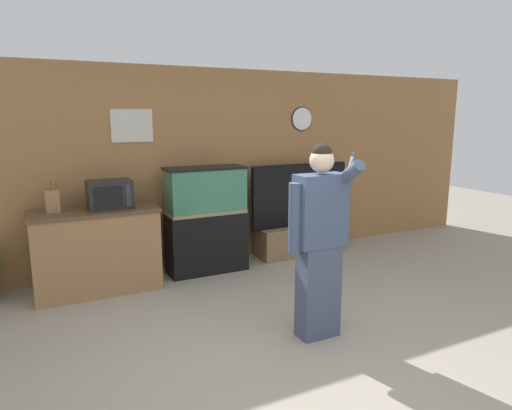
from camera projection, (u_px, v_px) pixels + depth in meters
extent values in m
plane|color=gray|center=(307.00, 372.00, 3.60)|extent=(18.00, 18.00, 0.00)
cube|color=olive|center=(183.00, 169.00, 5.99)|extent=(10.00, 0.06, 2.60)
cube|color=beige|center=(132.00, 126.00, 5.56)|extent=(0.50, 0.02, 0.40)
cylinder|color=white|center=(302.00, 119.00, 6.63)|extent=(0.32, 0.03, 0.32)
cylinder|color=black|center=(302.00, 119.00, 6.63)|extent=(0.35, 0.01, 0.35)
cube|color=olive|center=(96.00, 252.00, 5.20)|extent=(1.35, 0.61, 0.92)
cube|color=#513A24|center=(94.00, 211.00, 5.11)|extent=(1.39, 0.65, 0.03)
cube|color=black|center=(110.00, 194.00, 5.15)|extent=(0.48, 0.33, 0.32)
cube|color=black|center=(109.00, 197.00, 4.98)|extent=(0.30, 0.01, 0.22)
cube|color=#2D2D33|center=(128.00, 195.00, 5.07)|extent=(0.05, 0.01, 0.25)
cube|color=olive|center=(52.00, 201.00, 4.92)|extent=(0.14, 0.08, 0.25)
cylinder|color=brown|center=(46.00, 187.00, 4.87)|extent=(0.02, 0.02, 0.07)
cylinder|color=brown|center=(51.00, 186.00, 4.89)|extent=(0.02, 0.02, 0.09)
cylinder|color=brown|center=(56.00, 186.00, 4.91)|extent=(0.02, 0.02, 0.07)
cylinder|color=brown|center=(46.00, 186.00, 4.90)|extent=(0.02, 0.02, 0.07)
cylinder|color=brown|center=(51.00, 185.00, 4.92)|extent=(0.02, 0.02, 0.09)
cylinder|color=brown|center=(56.00, 185.00, 4.94)|extent=(0.02, 0.02, 0.09)
cube|color=black|center=(207.00, 242.00, 5.87)|extent=(1.01, 0.42, 0.76)
cube|color=#937F5B|center=(206.00, 212.00, 5.79)|extent=(0.98, 0.41, 0.04)
cube|color=#387556|center=(206.00, 190.00, 5.74)|extent=(0.97, 0.40, 0.57)
cube|color=black|center=(205.00, 168.00, 5.68)|extent=(1.01, 0.42, 0.03)
cube|color=brown|center=(299.00, 240.00, 6.63)|extent=(1.28, 0.40, 0.43)
cube|color=black|center=(300.00, 195.00, 6.50)|extent=(1.51, 0.05, 0.88)
cube|color=black|center=(299.00, 195.00, 6.53)|extent=(1.54, 0.01, 0.91)
cube|color=#424C66|center=(318.00, 291.00, 4.12)|extent=(0.37, 0.21, 0.85)
cube|color=#3D4C6B|center=(320.00, 211.00, 3.97)|extent=(0.46, 0.22, 0.64)
sphere|color=beige|center=(322.00, 160.00, 3.89)|extent=(0.21, 0.21, 0.21)
sphere|color=black|center=(322.00, 154.00, 3.88)|extent=(0.17, 0.17, 0.17)
cylinder|color=#3D4C6B|center=(295.00, 218.00, 3.87)|extent=(0.12, 0.12, 0.61)
cylinder|color=#3D4C6B|center=(349.00, 174.00, 3.87)|extent=(0.11, 0.34, 0.28)
cylinder|color=white|center=(351.00, 163.00, 3.83)|extent=(0.02, 0.06, 0.11)
cylinder|color=#2856B2|center=(353.00, 156.00, 3.80)|extent=(0.02, 0.03, 0.05)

